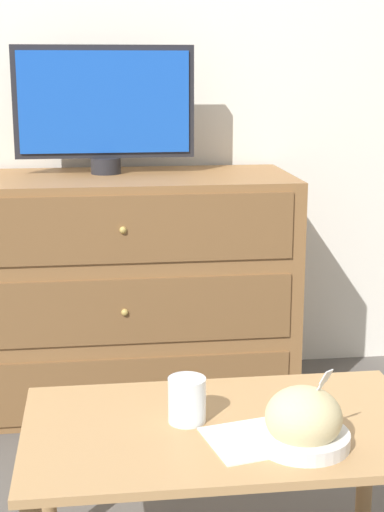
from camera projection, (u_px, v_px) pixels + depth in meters
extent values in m
plane|color=#56514C|center=(98.00, 369.00, 3.26)|extent=(12.00, 12.00, 0.00)
cube|color=white|center=(88.00, 47.00, 2.97)|extent=(12.00, 0.05, 2.60)
cube|color=olive|center=(121.00, 290.00, 2.89)|extent=(1.24, 0.52, 0.85)
cube|color=brown|center=(125.00, 390.00, 2.70)|extent=(1.14, 0.01, 0.23)
sphere|color=tan|center=(126.00, 391.00, 2.70)|extent=(0.02, 0.02, 0.02)
cube|color=brown|center=(124.00, 312.00, 2.64)|extent=(1.14, 0.01, 0.23)
sphere|color=tan|center=(124.00, 312.00, 2.63)|extent=(0.02, 0.02, 0.02)
cube|color=brown|center=(122.00, 230.00, 2.57)|extent=(1.14, 0.01, 0.23)
sphere|color=tan|center=(122.00, 230.00, 2.56)|extent=(0.02, 0.02, 0.02)
cylinder|color=#232328|center=(105.00, 166.00, 2.84)|extent=(0.11, 0.11, 0.06)
cube|color=#232328|center=(103.00, 102.00, 2.80)|extent=(0.64, 0.04, 0.40)
cube|color=blue|center=(103.00, 102.00, 2.77)|extent=(0.60, 0.01, 0.36)
cube|color=tan|center=(225.00, 428.00, 1.79)|extent=(0.92, 0.53, 0.02)
cylinder|color=#9C7549|center=(46.00, 476.00, 2.01)|extent=(0.04, 0.04, 0.42)
cylinder|color=#9C7549|center=(365.00, 455.00, 2.11)|extent=(0.04, 0.04, 0.42)
cylinder|color=silver|center=(301.00, 439.00, 1.68)|extent=(0.20, 0.20, 0.03)
ellipsoid|color=beige|center=(302.00, 417.00, 1.67)|extent=(0.17, 0.17, 0.13)
cube|color=white|center=(310.00, 402.00, 1.68)|extent=(0.05, 0.07, 0.14)
cube|color=white|center=(325.00, 377.00, 1.64)|extent=(0.03, 0.03, 0.03)
cylinder|color=beige|center=(186.00, 408.00, 1.79)|extent=(0.08, 0.08, 0.07)
cylinder|color=white|center=(186.00, 400.00, 1.79)|extent=(0.09, 0.09, 0.10)
cube|color=white|center=(249.00, 440.00, 1.70)|extent=(0.22, 0.22, 0.00)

